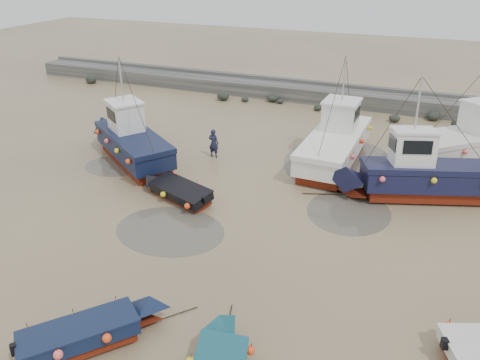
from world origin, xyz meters
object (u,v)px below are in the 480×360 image
object	(u,v)px
dinghy_4	(178,188)
cabin_boat_1	(337,140)
cabin_boat_0	(130,139)
person	(214,157)
cabin_boat_2	(415,174)
cabin_boat_3	(477,140)
dinghy_1	(91,331)

from	to	relation	value
dinghy_4	cabin_boat_1	xyz separation A→B (m)	(6.59, 8.09, 0.75)
cabin_boat_0	dinghy_4	bearing A→B (deg)	-87.88
person	cabin_boat_2	bearing A→B (deg)	177.90
cabin_boat_1	cabin_boat_3	xyz separation A→B (m)	(7.85, 3.00, 0.02)
dinghy_4	cabin_boat_1	world-z (taller)	cabin_boat_1
dinghy_1	cabin_boat_1	world-z (taller)	cabin_boat_1
person	dinghy_4	bearing A→B (deg)	98.17
cabin_boat_0	cabin_boat_2	size ratio (longest dim) A/B	0.96
dinghy_4	cabin_boat_2	bearing A→B (deg)	-47.77
dinghy_4	person	size ratio (longest dim) A/B	3.06
dinghy_1	cabin_boat_1	size ratio (longest dim) A/B	0.45
dinghy_1	person	size ratio (longest dim) A/B	2.77
cabin_boat_2	cabin_boat_0	bearing A→B (deg)	75.60
dinghy_4	cabin_boat_2	world-z (taller)	cabin_boat_2
dinghy_4	person	world-z (taller)	dinghy_4
cabin_boat_0	cabin_boat_3	distance (m)	21.01
cabin_boat_0	cabin_boat_1	world-z (taller)	same
cabin_boat_1	person	xyz separation A→B (m)	(-7.13, -2.49, -1.30)
dinghy_4	cabin_boat_2	distance (m)	12.20
cabin_boat_3	person	distance (m)	16.01
dinghy_1	cabin_boat_1	bearing A→B (deg)	117.36
dinghy_4	dinghy_1	bearing A→B (deg)	-146.81
cabin_boat_2	person	xyz separation A→B (m)	(-11.81, 0.98, -1.36)
cabin_boat_0	cabin_boat_1	distance (m)	12.61
cabin_boat_3	person	xyz separation A→B (m)	(-14.98, -5.50, -1.33)
cabin_boat_0	cabin_boat_3	bearing A→B (deg)	-32.97
cabin_boat_2	dinghy_1	bearing A→B (deg)	129.71
cabin_boat_0	cabin_boat_3	xyz separation A→B (m)	(19.52, 7.76, -0.02)
dinghy_1	cabin_boat_1	xyz separation A→B (m)	(4.24, 18.08, 0.75)
cabin_boat_0	person	xyz separation A→B (m)	(4.55, 2.26, -1.34)
cabin_boat_1	cabin_boat_3	bearing A→B (deg)	23.24
cabin_boat_2	cabin_boat_3	bearing A→B (deg)	-44.96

